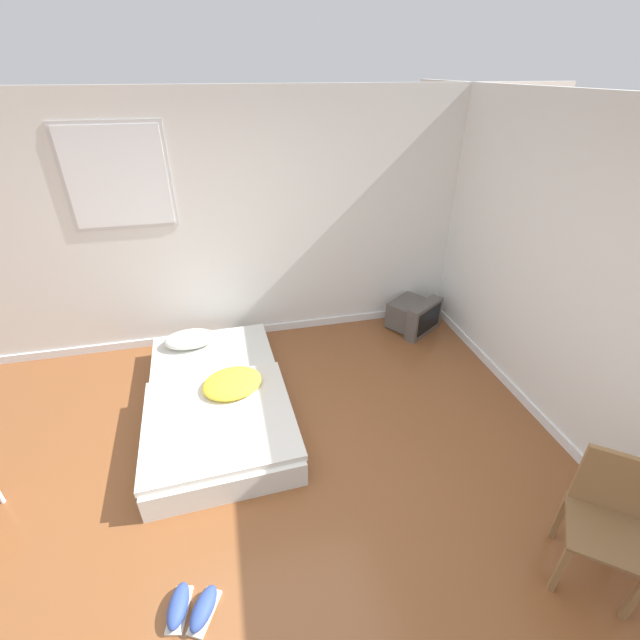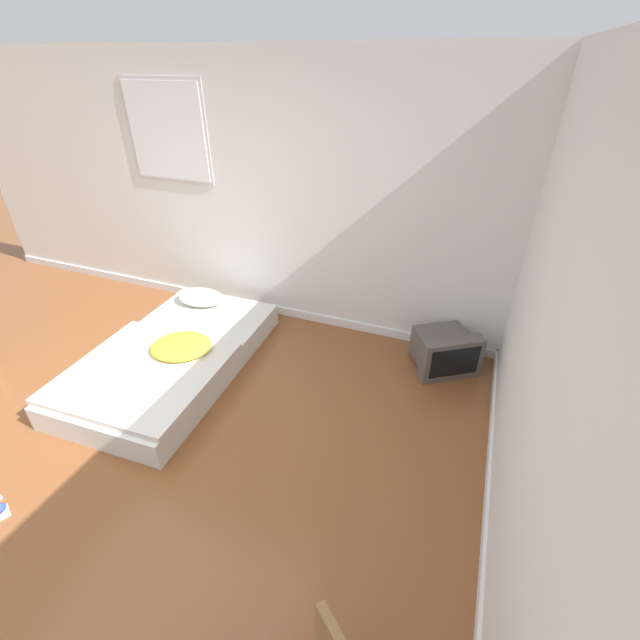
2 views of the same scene
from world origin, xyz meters
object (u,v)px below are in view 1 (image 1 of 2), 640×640
mattress_bed (217,398)px  sneaker_pair (191,608)px  wooden_chair (609,511)px  crt_tv (414,315)px

mattress_bed → sneaker_pair: bearing=-96.7°
wooden_chair → sneaker_pair: (-2.44, 0.25, -0.45)m
crt_tv → wooden_chair: bearing=-91.6°
crt_tv → mattress_bed: bearing=-158.2°
wooden_chair → sneaker_pair: bearing=174.1°
mattress_bed → wooden_chair: size_ratio=2.46×
sneaker_pair → crt_tv: bearing=46.2°
mattress_bed → wooden_chair: bearing=-41.1°
mattress_bed → crt_tv: 2.50m
crt_tv → sneaker_pair: crt_tv is taller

